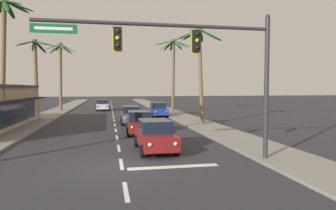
{
  "coord_description": "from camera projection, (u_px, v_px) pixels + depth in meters",
  "views": [
    {
      "loc": [
        -0.53,
        -13.25,
        3.44
      ],
      "look_at": [
        3.66,
        8.0,
        2.2
      ],
      "focal_mm": 32.25,
      "sensor_mm": 36.0,
      "label": 1
    }
  ],
  "objects": [
    {
      "name": "sedan_fifth_in_queue",
      "position": [
        131.0,
        115.0,
        28.92
      ],
      "size": [
        2.01,
        4.48,
        1.68
      ],
      "color": "#4C515B",
      "rests_on": "ground"
    },
    {
      "name": "sidewalk_right",
      "position": [
        183.0,
        117.0,
        34.37
      ],
      "size": [
        3.2,
        110.0,
        0.14
      ],
      "primitive_type": "cube",
      "color": "gray",
      "rests_on": "ground"
    },
    {
      "name": "sedan_third_in_queue",
      "position": [
        139.0,
        122.0,
        22.67
      ],
      "size": [
        2.08,
        4.5,
        1.68
      ],
      "color": "maroon",
      "rests_on": "ground"
    },
    {
      "name": "palm_right_third",
      "position": [
        173.0,
        61.0,
        40.87
      ],
      "size": [
        4.79,
        4.53,
        10.08
      ],
      "color": "brown",
      "rests_on": "ground"
    },
    {
      "name": "lane_markings",
      "position": [
        117.0,
        118.0,
        34.1
      ],
      "size": [
        4.28,
        89.94,
        0.01
      ],
      "color": "silver",
      "rests_on": "ground"
    },
    {
      "name": "ground_plane",
      "position": [
        122.0,
        166.0,
        13.27
      ],
      "size": [
        220.0,
        220.0,
        0.0
      ],
      "primitive_type": "plane",
      "color": "#2D2D33"
    },
    {
      "name": "traffic_signal_mast",
      "position": [
        199.0,
        55.0,
        13.33
      ],
      "size": [
        10.38,
        0.41,
        6.82
      ],
      "color": "#2D2D33",
      "rests_on": "ground"
    },
    {
      "name": "sedan_parked_nearest_kerb",
      "position": [
        158.0,
        109.0,
        36.04
      ],
      "size": [
        2.01,
        4.48,
        1.68
      ],
      "color": "navy",
      "rests_on": "ground"
    },
    {
      "name": "sedan_oncoming_far",
      "position": [
        103.0,
        105.0,
        45.65
      ],
      "size": [
        1.95,
        4.45,
        1.68
      ],
      "color": "silver",
      "rests_on": "ground"
    },
    {
      "name": "sedan_lead_at_stop_bar",
      "position": [
        155.0,
        135.0,
        16.43
      ],
      "size": [
        2.01,
        4.47,
        1.68
      ],
      "color": "maroon",
      "rests_on": "ground"
    },
    {
      "name": "palm_left_farthest",
      "position": [
        61.0,
        64.0,
        43.79
      ],
      "size": [
        4.23,
        4.41,
        10.02
      ],
      "color": "brown",
      "rests_on": "ground"
    },
    {
      "name": "palm_left_third",
      "position": [
        36.0,
        66.0,
        32.85
      ],
      "size": [
        4.08,
        3.58,
        8.76
      ],
      "color": "brown",
      "rests_on": "ground"
    },
    {
      "name": "sidewalk_left",
      "position": [
        38.0,
        120.0,
        31.36
      ],
      "size": [
        3.2,
        110.0,
        0.14
      ],
      "primitive_type": "cube",
      "color": "gray",
      "rests_on": "ground"
    },
    {
      "name": "palm_right_second",
      "position": [
        200.0,
        54.0,
        27.37
      ],
      "size": [
        4.37,
        4.5,
        8.97
      ],
      "color": "brown",
      "rests_on": "ground"
    },
    {
      "name": "palm_left_second",
      "position": [
        4.0,
        34.0,
        22.03
      ],
      "size": [
        3.96,
        3.68,
        10.02
      ],
      "color": "brown",
      "rests_on": "ground"
    }
  ]
}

